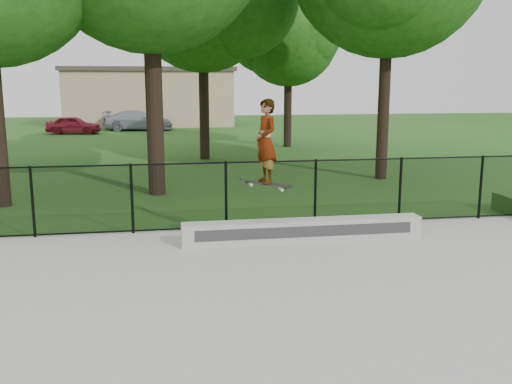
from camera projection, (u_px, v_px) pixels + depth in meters
ground at (284, 358)px, 6.79m from camera, size 100.00×100.00×0.00m
concrete_slab at (284, 355)px, 6.79m from camera, size 14.00×12.00×0.06m
grind_ledge at (303, 230)px, 11.52m from camera, size 4.91×0.40×0.44m
car_a at (74, 125)px, 35.92m from camera, size 3.43×1.72×1.13m
car_b at (126, 121)px, 40.28m from camera, size 2.93×1.33×1.04m
car_c at (139, 121)px, 38.62m from camera, size 4.36×2.31×1.32m
skater_airborne at (266, 143)px, 10.88m from camera, size 0.84×0.67×1.76m
chainlink_fence at (226, 195)px, 12.35m from camera, size 16.06×0.06×1.50m
distant_building at (150, 96)px, 42.84m from camera, size 12.40×6.40×4.30m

